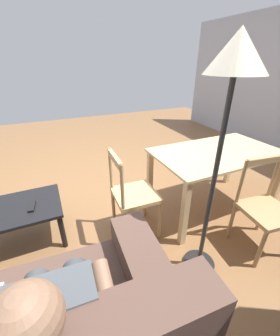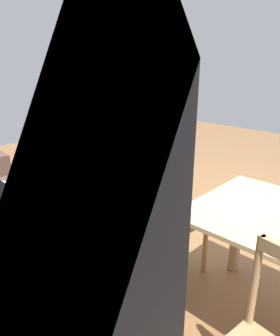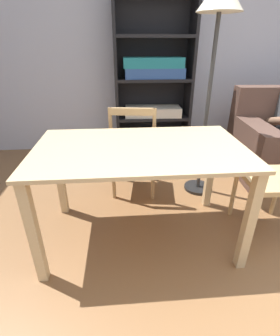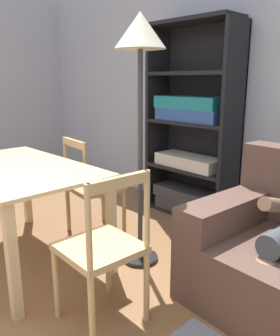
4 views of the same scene
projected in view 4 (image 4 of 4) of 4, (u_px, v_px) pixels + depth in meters
The scene contains 5 objects.
bookshelf at pixel (192, 139), 3.55m from camera, with size 0.97×0.36×1.95m.
dining_table at pixel (18, 181), 2.64m from camera, with size 1.42×0.83×0.76m.
dining_chair_near_wall at pixel (92, 187), 3.15m from camera, with size 0.47×0.47×0.90m.
dining_chair_facing_couch at pixel (103, 249), 1.96m from camera, with size 0.44×0.44×0.93m.
floor_lamp at pixel (140, 56), 2.39m from camera, with size 0.36×0.36×1.84m.
Camera 4 is at (1.37, -0.25, 1.39)m, focal length 37.09 mm.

